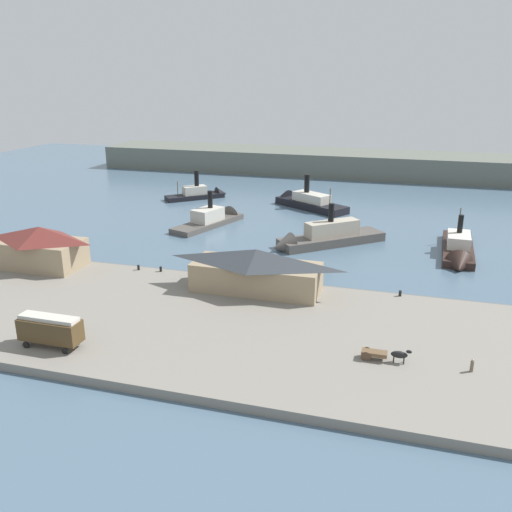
{
  "coord_description": "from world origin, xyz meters",
  "views": [
    {
      "loc": [
        24.49,
        -87.48,
        34.57
      ],
      "look_at": [
        -2.75,
        5.6,
        2.0
      ],
      "focal_mm": 38.16,
      "sensor_mm": 36.0,
      "label": 1
    }
  ],
  "objects_px": {
    "ferry_near_quay": "(202,194)",
    "ferry_departing_north": "(458,251)",
    "ferry_shed_east_terminal": "(256,270)",
    "ferry_approaching_east": "(216,218)",
    "pedestrian_near_west_shed": "(472,366)",
    "ferry_approaching_west": "(320,238)",
    "ferry_shed_central_terminal": "(41,247)",
    "horse_cart": "(383,354)",
    "ferry_moored_west": "(304,201)",
    "mooring_post_center_west": "(161,269)",
    "mooring_post_center_east": "(138,267)",
    "mooring_post_west": "(400,293)",
    "street_tram": "(50,329)"
  },
  "relations": [
    {
      "from": "mooring_post_center_east",
      "to": "ferry_approaching_east",
      "type": "height_order",
      "value": "ferry_approaching_east"
    },
    {
      "from": "ferry_shed_central_terminal",
      "to": "horse_cart",
      "type": "distance_m",
      "value": 64.29
    },
    {
      "from": "ferry_shed_central_terminal",
      "to": "horse_cart",
      "type": "bearing_deg",
      "value": -15.93
    },
    {
      "from": "ferry_moored_west",
      "to": "ferry_approaching_west",
      "type": "bearing_deg",
      "value": -72.95
    },
    {
      "from": "mooring_post_center_west",
      "to": "mooring_post_center_east",
      "type": "bearing_deg",
      "value": -175.24
    },
    {
      "from": "mooring_post_center_east",
      "to": "mooring_post_center_west",
      "type": "bearing_deg",
      "value": 4.76
    },
    {
      "from": "ferry_moored_west",
      "to": "ferry_departing_north",
      "type": "distance_m",
      "value": 50.56
    },
    {
      "from": "mooring_post_center_east",
      "to": "mooring_post_west",
      "type": "relative_size",
      "value": 1.0
    },
    {
      "from": "mooring_post_center_west",
      "to": "mooring_post_west",
      "type": "bearing_deg",
      "value": 0.49
    },
    {
      "from": "mooring_post_center_east",
      "to": "ferry_departing_north",
      "type": "bearing_deg",
      "value": 26.32
    },
    {
      "from": "ferry_shed_east_terminal",
      "to": "pedestrian_near_west_shed",
      "type": "relative_size",
      "value": 12.56
    },
    {
      "from": "ferry_shed_east_terminal",
      "to": "ferry_near_quay",
      "type": "xyz_separation_m",
      "value": [
        -36.18,
        66.86,
        -3.44
      ]
    },
    {
      "from": "ferry_shed_east_terminal",
      "to": "mooring_post_center_east",
      "type": "relative_size",
      "value": 23.23
    },
    {
      "from": "ferry_near_quay",
      "to": "ferry_departing_north",
      "type": "relative_size",
      "value": 0.68
    },
    {
      "from": "mooring_post_center_west",
      "to": "ferry_moored_west",
      "type": "height_order",
      "value": "ferry_moored_west"
    },
    {
      "from": "horse_cart",
      "to": "mooring_post_west",
      "type": "xyz_separation_m",
      "value": [
        1.21,
        21.61,
        -0.47
      ]
    },
    {
      "from": "ferry_shed_central_terminal",
      "to": "street_tram",
      "type": "relative_size",
      "value": 1.79
    },
    {
      "from": "ferry_shed_east_terminal",
      "to": "ferry_moored_west",
      "type": "bearing_deg",
      "value": 94.62
    },
    {
      "from": "mooring_post_center_east",
      "to": "ferry_approaching_west",
      "type": "relative_size",
      "value": 0.04
    },
    {
      "from": "ferry_shed_central_terminal",
      "to": "ferry_departing_north",
      "type": "xyz_separation_m",
      "value": [
        73.16,
        30.83,
        -3.81
      ]
    },
    {
      "from": "mooring_post_center_east",
      "to": "ferry_approaching_west",
      "type": "bearing_deg",
      "value": 44.06
    },
    {
      "from": "pedestrian_near_west_shed",
      "to": "street_tram",
      "type": "bearing_deg",
      "value": -170.65
    },
    {
      "from": "ferry_shed_central_terminal",
      "to": "mooring_post_west",
      "type": "distance_m",
      "value": 63.18
    },
    {
      "from": "horse_cart",
      "to": "ferry_approaching_west",
      "type": "xyz_separation_m",
      "value": [
        -16.15,
        48.14,
        -0.51
      ]
    },
    {
      "from": "ferry_near_quay",
      "to": "ferry_approaching_west",
      "type": "relative_size",
      "value": 0.72
    },
    {
      "from": "street_tram",
      "to": "ferry_near_quay",
      "type": "height_order",
      "value": "ferry_near_quay"
    },
    {
      "from": "mooring_post_center_west",
      "to": "mooring_post_west",
      "type": "xyz_separation_m",
      "value": [
        41.29,
        0.35,
        0.0
      ]
    },
    {
      "from": "mooring_post_center_east",
      "to": "ferry_departing_north",
      "type": "distance_m",
      "value": 62.13
    },
    {
      "from": "horse_cart",
      "to": "ferry_departing_north",
      "type": "bearing_deg",
      "value": 76.76
    },
    {
      "from": "pedestrian_near_west_shed",
      "to": "mooring_post_center_west",
      "type": "xyz_separation_m",
      "value": [
        -50.29,
        20.97,
        -0.31
      ]
    },
    {
      "from": "ferry_approaching_west",
      "to": "ferry_moored_west",
      "type": "bearing_deg",
      "value": 107.05
    },
    {
      "from": "ferry_shed_central_terminal",
      "to": "mooring_post_west",
      "type": "bearing_deg",
      "value": 3.62
    },
    {
      "from": "ferry_shed_east_terminal",
      "to": "ferry_approaching_east",
      "type": "height_order",
      "value": "ferry_approaching_east"
    },
    {
      "from": "mooring_post_west",
      "to": "ferry_departing_north",
      "type": "bearing_deg",
      "value": 69.2
    },
    {
      "from": "mooring_post_center_west",
      "to": "mooring_post_center_east",
      "type": "distance_m",
      "value": 4.21
    },
    {
      "from": "ferry_shed_east_terminal",
      "to": "ferry_moored_west",
      "type": "relative_size",
      "value": 0.91
    },
    {
      "from": "street_tram",
      "to": "ferry_approaching_west",
      "type": "height_order",
      "value": "ferry_approaching_west"
    },
    {
      "from": "ferry_near_quay",
      "to": "ferry_approaching_east",
      "type": "bearing_deg",
      "value": -61.55
    },
    {
      "from": "pedestrian_near_west_shed",
      "to": "ferry_departing_north",
      "type": "bearing_deg",
      "value": 88.57
    },
    {
      "from": "horse_cart",
      "to": "ferry_departing_north",
      "type": "relative_size",
      "value": 0.24
    },
    {
      "from": "ferry_shed_central_terminal",
      "to": "ferry_departing_north",
      "type": "distance_m",
      "value": 79.48
    },
    {
      "from": "horse_cart",
      "to": "mooring_post_west",
      "type": "relative_size",
      "value": 6.61
    },
    {
      "from": "horse_cart",
      "to": "ferry_departing_north",
      "type": "height_order",
      "value": "ferry_departing_north"
    },
    {
      "from": "ferry_departing_north",
      "to": "ferry_approaching_west",
      "type": "bearing_deg",
      "value": -179.34
    },
    {
      "from": "mooring_post_west",
      "to": "ferry_moored_west",
      "type": "relative_size",
      "value": 0.04
    },
    {
      "from": "horse_cart",
      "to": "ferry_shed_east_terminal",
      "type": "bearing_deg",
      "value": 140.47
    },
    {
      "from": "mooring_post_west",
      "to": "mooring_post_center_east",
      "type": "bearing_deg",
      "value": -179.12
    },
    {
      "from": "ferry_shed_east_terminal",
      "to": "mooring_post_west",
      "type": "bearing_deg",
      "value": 10.12
    },
    {
      "from": "pedestrian_near_west_shed",
      "to": "mooring_post_center_west",
      "type": "bearing_deg",
      "value": 157.36
    },
    {
      "from": "ferry_near_quay",
      "to": "ferry_shed_central_terminal",
      "type": "bearing_deg",
      "value": -93.64
    }
  ]
}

